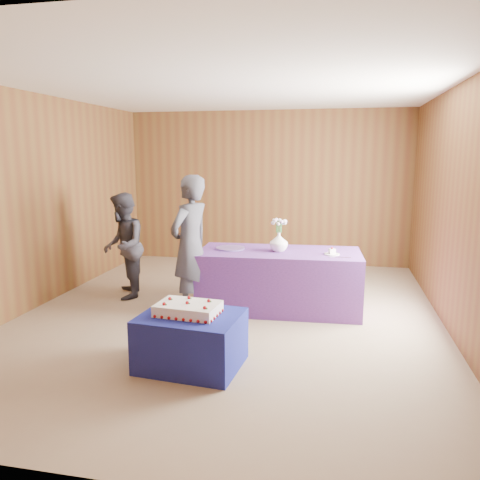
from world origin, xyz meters
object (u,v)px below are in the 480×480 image
(cake_table, at_px, (191,341))
(guest_left, at_px, (190,246))
(vase, at_px, (279,242))
(sheet_cake, at_px, (188,309))
(serving_table, at_px, (279,280))
(guest_right, at_px, (123,246))

(cake_table, xyz_separation_m, guest_left, (-0.45, 1.42, 0.60))
(guest_left, bearing_deg, vase, 131.23)
(vase, bearing_deg, cake_table, -108.00)
(cake_table, relative_size, sheet_cake, 1.45)
(sheet_cake, bearing_deg, guest_left, 112.31)
(sheet_cake, distance_m, guest_left, 1.50)
(serving_table, bearing_deg, guest_right, 175.17)
(sheet_cake, bearing_deg, guest_right, 134.83)
(vase, xyz_separation_m, guest_left, (-1.03, -0.37, -0.02))
(sheet_cake, height_order, guest_left, guest_left)
(serving_table, relative_size, guest_right, 1.39)
(sheet_cake, xyz_separation_m, guest_left, (-0.42, 1.41, 0.30))
(vase, relative_size, guest_left, 0.14)
(serving_table, xyz_separation_m, guest_right, (-2.13, 0.06, 0.34))
(vase, relative_size, guest_right, 0.16)
(cake_table, bearing_deg, serving_table, 77.07)
(sheet_cake, height_order, vase, vase)
(guest_right, bearing_deg, guest_left, 46.02)
(vase, distance_m, guest_left, 1.10)
(sheet_cake, bearing_deg, vase, 76.60)
(sheet_cake, distance_m, vase, 1.90)
(sheet_cake, xyz_separation_m, vase, (0.61, 1.77, 0.32))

